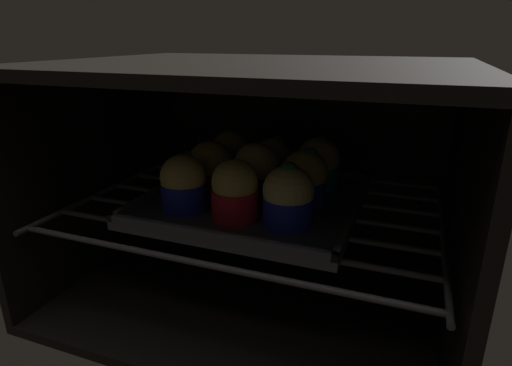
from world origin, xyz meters
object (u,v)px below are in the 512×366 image
object	(u,v)px
muffin_row0_col1	(235,190)
muffin_row1_col2	(304,179)
muffin_row2_col0	(231,156)
muffin_row2_col1	(274,163)
muffin_row2_col2	(318,164)
muffin_row1_col1	(258,172)
muffin_row1_col0	(211,168)
muffin_row0_col2	(288,197)
baking_tray	(256,201)
muffin_row0_col0	(184,184)

from	to	relation	value
muffin_row0_col1	muffin_row1_col2	size ratio (longest dim) A/B	0.98
muffin_row2_col0	muffin_row2_col1	size ratio (longest dim) A/B	1.03
muffin_row0_col1	muffin_row2_col2	size ratio (longest dim) A/B	0.95
muffin_row1_col2	muffin_row2_col2	bearing A→B (deg)	88.18
muffin_row1_col1	muffin_row2_col1	distance (cm)	7.42
muffin_row1_col2	muffin_row2_col2	size ratio (longest dim) A/B	0.97
muffin_row0_col1	muffin_row2_col0	size ratio (longest dim) A/B	1.00
muffin_row1_col0	muffin_row2_col1	distance (cm)	11.01
muffin_row1_col1	muffin_row1_col0	bearing A→B (deg)	-179.79
muffin_row0_col1	muffin_row2_col1	world-z (taller)	muffin_row0_col1
muffin_row1_col1	muffin_row2_col1	xyz separation A→B (cm)	(0.11, 7.40, -0.54)
muffin_row2_col1	muffin_row2_col2	size ratio (longest dim) A/B	0.92
muffin_row1_col1	muffin_row2_col2	world-z (taller)	muffin_row2_col2
muffin_row1_col2	muffin_row2_col1	xyz separation A→B (cm)	(-7.28, 7.81, -0.42)
muffin_row1_col1	muffin_row2_col0	size ratio (longest dim) A/B	1.02
muffin_row0_col2	muffin_row2_col0	size ratio (longest dim) A/B	1.03
muffin_row1_col1	baking_tray	bearing A→B (deg)	-130.58
muffin_row0_col2	muffin_row1_col2	world-z (taller)	same
baking_tray	muffin_row0_col1	world-z (taller)	muffin_row0_col1
muffin_row2_col0	muffin_row2_col1	distance (cm)	7.96
muffin_row1_col0	muffin_row2_col0	xyz separation A→B (cm)	(0.16, 7.40, 0.10)
baking_tray	muffin_row0_col1	bearing A→B (deg)	-90.51
muffin_row0_col2	muffin_row1_col2	bearing A→B (deg)	88.92
baking_tray	muffin_row1_col1	distance (cm)	4.65
muffin_row0_col2	muffin_row1_col2	distance (cm)	7.68
muffin_row0_col1	muffin_row2_col2	distance (cm)	17.46
muffin_row2_col0	muffin_row2_col1	world-z (taller)	muffin_row2_col0
muffin_row0_col2	muffin_row1_col0	distance (cm)	17.25
muffin_row1_col1	muffin_row2_col0	world-z (taller)	muffin_row1_col1
muffin_row1_col0	muffin_row2_col1	size ratio (longest dim) A/B	1.01
muffin_row1_col1	muffin_row0_col0	bearing A→B (deg)	-136.59
muffin_row0_col2	muffin_row1_col0	bearing A→B (deg)	152.16
muffin_row0_col1	muffin_row0_col0	bearing A→B (deg)	178.03
muffin_row0_col0	muffin_row0_col2	size ratio (longest dim) A/B	0.94
muffin_row1_col0	muffin_row0_col1	bearing A→B (deg)	-46.55
muffin_row2_col1	muffin_row0_col0	bearing A→B (deg)	-118.95
muffin_row1_col2	muffin_row0_col0	bearing A→B (deg)	-154.56
baking_tray	muffin_row2_col0	xyz separation A→B (cm)	(-7.63, 7.62, 4.48)
muffin_row0_col0	muffin_row0_col2	world-z (taller)	muffin_row0_col2
muffin_row1_col0	muffin_row1_col1	world-z (taller)	muffin_row1_col1
muffin_row1_col2	muffin_row0_col2	bearing A→B (deg)	-91.08
muffin_row2_col1	baking_tray	bearing A→B (deg)	-92.43
muffin_row0_col1	muffin_row1_col1	bearing A→B (deg)	88.02
baking_tray	muffin_row2_col1	size ratio (longest dim) A/B	3.80
muffin_row0_col0	muffin_row1_col2	world-z (taller)	muffin_row1_col2
muffin_row1_col2	baking_tray	bearing A→B (deg)	178.79
muffin_row1_col0	muffin_row2_col0	world-z (taller)	muffin_row2_col0
muffin_row0_col0	muffin_row1_col2	xyz separation A→B (cm)	(15.75, 7.49, 0.25)
baking_tray	muffin_row0_col2	xyz separation A→B (cm)	(7.46, -7.84, 4.41)
muffin_row0_col1	muffin_row0_col2	world-z (taller)	muffin_row0_col2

